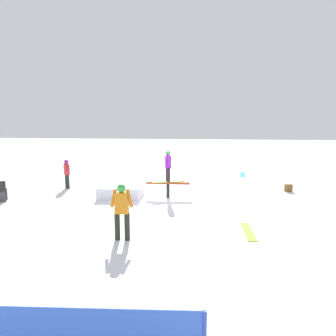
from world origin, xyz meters
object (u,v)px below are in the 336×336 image
at_px(bystander_orange, 122,209).
at_px(loose_snowboard_lime, 248,231).
at_px(loose_snowboard_cyan, 243,175).
at_px(main_rider_on_rail, 168,166).
at_px(bystander_red, 67,172).
at_px(rail_feature, 168,184).
at_px(backpack_on_snow, 288,188).
at_px(folding_chair, 1,192).

height_order(bystander_orange, loose_snowboard_lime, bystander_orange).
bearing_deg(loose_snowboard_cyan, main_rider_on_rail, -28.46).
bearing_deg(bystander_red, bystander_orange, 175.27).
xyz_separation_m(bystander_red, loose_snowboard_cyan, (8.91, 4.11, -0.77)).
bearing_deg(rail_feature, bystander_orange, -100.67).
distance_m(bystander_red, loose_snowboard_cyan, 9.84).
height_order(rail_feature, bystander_orange, bystander_orange).
bearing_deg(loose_snowboard_lime, bystander_orange, 103.33).
bearing_deg(rail_feature, bystander_red, 165.47).
xyz_separation_m(rail_feature, bystander_orange, (-0.93, -4.82, 0.36)).
bearing_deg(main_rider_on_rail, backpack_on_snow, 0.51).
bearing_deg(main_rider_on_rail, loose_snowboard_lime, -69.20).
bearing_deg(loose_snowboard_lime, folding_chair, 73.56).
relative_size(loose_snowboard_cyan, folding_chair, 1.70).
bearing_deg(folding_chair, backpack_on_snow, 169.65).
bearing_deg(loose_snowboard_cyan, bystander_red, -57.71).
xyz_separation_m(rail_feature, main_rider_on_rail, (0.00, 0.00, 0.79)).
bearing_deg(main_rider_on_rail, folding_chair, 175.12).
height_order(loose_snowboard_lime, folding_chair, folding_chair).
bearing_deg(backpack_on_snow, loose_snowboard_lime, -142.36).
bearing_deg(folding_chair, bystander_orange, 125.48).
xyz_separation_m(loose_snowboard_cyan, backpack_on_snow, (1.54, -3.91, 0.16)).
bearing_deg(folding_chair, rail_feature, 167.22).
bearing_deg(folding_chair, loose_snowboard_lime, 141.52).
relative_size(loose_snowboard_lime, backpack_on_snow, 4.57).
distance_m(bystander_red, loose_snowboard_lime, 9.38).
xyz_separation_m(main_rider_on_rail, bystander_orange, (-0.93, -4.82, -0.43)).
height_order(rail_feature, folding_chair, folding_chair).
distance_m(main_rider_on_rail, loose_snowboard_cyan, 6.83).
bearing_deg(main_rider_on_rail, rail_feature, 0.00).
bearing_deg(bystander_orange, bystander_red, 123.73).
bearing_deg(loose_snowboard_cyan, bystander_orange, -17.88).
xyz_separation_m(main_rider_on_rail, loose_snowboard_cyan, (3.94, 5.42, -1.34)).
distance_m(bystander_orange, folding_chair, 6.91).
height_order(bystander_red, folding_chair, bystander_red).
xyz_separation_m(bystander_orange, backpack_on_snow, (6.40, 6.32, -0.76)).
height_order(loose_snowboard_cyan, backpack_on_snow, backpack_on_snow).
xyz_separation_m(rail_feature, backpack_on_snow, (5.47, 1.51, -0.40)).
height_order(bystander_orange, loose_snowboard_cyan, bystander_orange).
distance_m(bystander_red, backpack_on_snow, 10.47).
relative_size(rail_feature, bystander_orange, 1.13).
relative_size(rail_feature, backpack_on_snow, 5.48).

